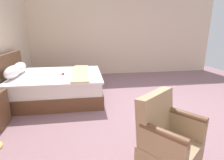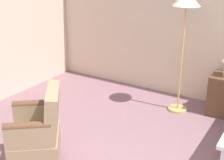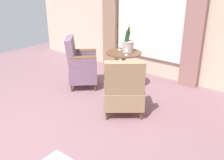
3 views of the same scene
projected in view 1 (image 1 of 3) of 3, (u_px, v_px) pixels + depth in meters
The scene contains 4 objects.
ground_plane at pixel (160, 111), 3.47m from camera, with size 8.11×8.11×0.00m, color #86626B.
wall_far_side at pixel (124, 34), 6.30m from camera, with size 0.12×6.64×2.85m.
bed at pixel (54, 85), 4.03m from camera, with size 1.74×2.08×1.05m.
armchair_by_window at pixel (167, 141), 1.82m from camera, with size 0.77×0.78×0.92m.
Camera 1 is at (-3.00, 1.42, 1.52)m, focal length 28.00 mm.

